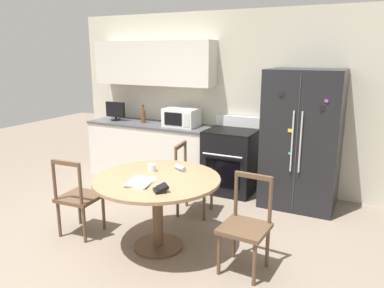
{
  "coord_description": "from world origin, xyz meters",
  "views": [
    {
      "loc": [
        2.05,
        -2.69,
        2.0
      ],
      "look_at": [
        0.14,
        1.15,
        0.95
      ],
      "focal_mm": 35.0,
      "sensor_mm": 36.0,
      "label": 1
    }
  ],
  "objects_px": {
    "countertop_tv": "(115,111)",
    "counter_bottle": "(143,116)",
    "dining_chair_left": "(79,198)",
    "wallet": "(161,189)",
    "dining_chair_far": "(193,180)",
    "candle_glass": "(152,168)",
    "dining_chair_right": "(246,227)",
    "microwave": "(181,117)",
    "oven_range": "(231,160)",
    "refrigerator": "(302,139)"
  },
  "relations": [
    {
      "from": "microwave",
      "to": "dining_chair_far",
      "type": "relative_size",
      "value": 0.57
    },
    {
      "from": "countertop_tv",
      "to": "wallet",
      "type": "xyz_separation_m",
      "value": [
        2.21,
        -2.2,
        -0.27
      ]
    },
    {
      "from": "countertop_tv",
      "to": "candle_glass",
      "type": "height_order",
      "value": "countertop_tv"
    },
    {
      "from": "dining_chair_far",
      "to": "counter_bottle",
      "type": "bearing_deg",
      "value": -133.59
    },
    {
      "from": "microwave",
      "to": "oven_range",
      "type": "bearing_deg",
      "value": -1.66
    },
    {
      "from": "dining_chair_right",
      "to": "oven_range",
      "type": "bearing_deg",
      "value": -62.02
    },
    {
      "from": "dining_chair_left",
      "to": "candle_glass",
      "type": "relative_size",
      "value": 10.5
    },
    {
      "from": "countertop_tv",
      "to": "dining_chair_far",
      "type": "relative_size",
      "value": 0.39
    },
    {
      "from": "microwave",
      "to": "dining_chair_right",
      "type": "relative_size",
      "value": 0.57
    },
    {
      "from": "oven_range",
      "to": "microwave",
      "type": "bearing_deg",
      "value": 178.34
    },
    {
      "from": "dining_chair_far",
      "to": "wallet",
      "type": "relative_size",
      "value": 5.17
    },
    {
      "from": "dining_chair_right",
      "to": "candle_glass",
      "type": "relative_size",
      "value": 10.5
    },
    {
      "from": "refrigerator",
      "to": "counter_bottle",
      "type": "bearing_deg",
      "value": 178.28
    },
    {
      "from": "candle_glass",
      "to": "dining_chair_far",
      "type": "bearing_deg",
      "value": 82.98
    },
    {
      "from": "wallet",
      "to": "dining_chair_left",
      "type": "bearing_deg",
      "value": 171.49
    },
    {
      "from": "microwave",
      "to": "wallet",
      "type": "xyz_separation_m",
      "value": [
        0.98,
        -2.24,
        -0.24
      ]
    },
    {
      "from": "oven_range",
      "to": "dining_chair_right",
      "type": "height_order",
      "value": "oven_range"
    },
    {
      "from": "refrigerator",
      "to": "wallet",
      "type": "height_order",
      "value": "refrigerator"
    },
    {
      "from": "microwave",
      "to": "wallet",
      "type": "relative_size",
      "value": 2.92
    },
    {
      "from": "dining_chair_left",
      "to": "wallet",
      "type": "relative_size",
      "value": 5.17
    },
    {
      "from": "refrigerator",
      "to": "microwave",
      "type": "bearing_deg",
      "value": 177.54
    },
    {
      "from": "oven_range",
      "to": "dining_chair_far",
      "type": "bearing_deg",
      "value": -98.97
    },
    {
      "from": "countertop_tv",
      "to": "counter_bottle",
      "type": "xyz_separation_m",
      "value": [
        0.53,
        0.03,
        -0.05
      ]
    },
    {
      "from": "dining_chair_left",
      "to": "countertop_tv",
      "type": "bearing_deg",
      "value": 113.04
    },
    {
      "from": "refrigerator",
      "to": "candle_glass",
      "type": "xyz_separation_m",
      "value": [
        -1.25,
        -1.68,
        -0.1
      ]
    },
    {
      "from": "dining_chair_far",
      "to": "wallet",
      "type": "xyz_separation_m",
      "value": [
        0.3,
        -1.26,
        0.36
      ]
    },
    {
      "from": "counter_bottle",
      "to": "candle_glass",
      "type": "bearing_deg",
      "value": -54.0
    },
    {
      "from": "dining_chair_left",
      "to": "counter_bottle",
      "type": "bearing_deg",
      "value": 99.78
    },
    {
      "from": "countertop_tv",
      "to": "candle_glass",
      "type": "relative_size",
      "value": 4.13
    },
    {
      "from": "dining_chair_far",
      "to": "wallet",
      "type": "bearing_deg",
      "value": 5.25
    },
    {
      "from": "refrigerator",
      "to": "oven_range",
      "type": "bearing_deg",
      "value": 176.88
    },
    {
      "from": "dining_chair_right",
      "to": "dining_chair_left",
      "type": "relative_size",
      "value": 1.0
    },
    {
      "from": "microwave",
      "to": "countertop_tv",
      "type": "height_order",
      "value": "countertop_tv"
    },
    {
      "from": "dining_chair_right",
      "to": "dining_chair_left",
      "type": "bearing_deg",
      "value": 8.01
    },
    {
      "from": "refrigerator",
      "to": "dining_chair_far",
      "type": "xyz_separation_m",
      "value": [
        -1.15,
        -0.9,
        -0.47
      ]
    },
    {
      "from": "dining_chair_far",
      "to": "refrigerator",
      "type": "bearing_deg",
      "value": 119.76
    },
    {
      "from": "refrigerator",
      "to": "oven_range",
      "type": "xyz_separation_m",
      "value": [
        -1.0,
        0.05,
        -0.43
      ]
    },
    {
      "from": "dining_chair_left",
      "to": "microwave",
      "type": "bearing_deg",
      "value": 80.69
    },
    {
      "from": "microwave",
      "to": "countertop_tv",
      "type": "xyz_separation_m",
      "value": [
        -1.22,
        -0.03,
        0.03
      ]
    },
    {
      "from": "dining_chair_far",
      "to": "wallet",
      "type": "height_order",
      "value": "dining_chair_far"
    },
    {
      "from": "dining_chair_right",
      "to": "candle_glass",
      "type": "distance_m",
      "value": 1.18
    },
    {
      "from": "dining_chair_right",
      "to": "dining_chair_far",
      "type": "height_order",
      "value": "same"
    },
    {
      "from": "countertop_tv",
      "to": "microwave",
      "type": "bearing_deg",
      "value": 1.56
    },
    {
      "from": "microwave",
      "to": "wallet",
      "type": "distance_m",
      "value": 2.45
    },
    {
      "from": "microwave",
      "to": "wallet",
      "type": "bearing_deg",
      "value": -66.35
    },
    {
      "from": "dining_chair_left",
      "to": "refrigerator",
      "type": "bearing_deg",
      "value": 40.6
    },
    {
      "from": "oven_range",
      "to": "microwave",
      "type": "distance_m",
      "value": 1.0
    },
    {
      "from": "wallet",
      "to": "counter_bottle",
      "type": "bearing_deg",
      "value": 126.86
    },
    {
      "from": "counter_bottle",
      "to": "candle_glass",
      "type": "relative_size",
      "value": 3.37
    },
    {
      "from": "dining_chair_left",
      "to": "oven_range",
      "type": "bearing_deg",
      "value": 59.46
    }
  ]
}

